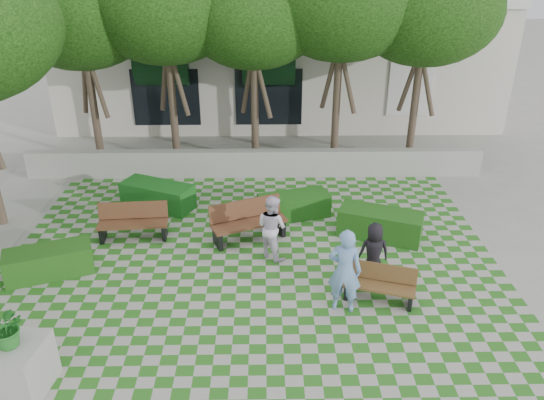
{
  "coord_description": "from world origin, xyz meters",
  "views": [
    {
      "loc": [
        0.33,
        -10.11,
        7.12
      ],
      "look_at": [
        0.5,
        1.5,
        1.4
      ],
      "focal_mm": 35.0,
      "sensor_mm": 36.0,
      "label": 1
    }
  ],
  "objects_px": {
    "bench_east": "(380,284)",
    "bench_west": "(133,222)",
    "planter_front": "(15,357)",
    "person_white": "(272,227)",
    "hedge_midright": "(294,206)",
    "hedge_east": "(380,224)",
    "bench_mid": "(248,222)",
    "hedge_midleft": "(158,195)",
    "hedge_west": "(49,262)",
    "person_blue": "(345,271)",
    "person_dark": "(373,252)"
  },
  "relations": [
    {
      "from": "bench_east",
      "to": "hedge_midleft",
      "type": "relative_size",
      "value": 0.77
    },
    {
      "from": "hedge_east",
      "to": "person_white",
      "type": "distance_m",
      "value": 3.05
    },
    {
      "from": "bench_east",
      "to": "bench_west",
      "type": "xyz_separation_m",
      "value": [
        -5.95,
        2.79,
        0.07
      ]
    },
    {
      "from": "bench_east",
      "to": "person_white",
      "type": "bearing_deg",
      "value": 159.16
    },
    {
      "from": "bench_east",
      "to": "hedge_midright",
      "type": "xyz_separation_m",
      "value": [
        -1.66,
        3.91,
        -0.05
      ]
    },
    {
      "from": "bench_mid",
      "to": "person_blue",
      "type": "distance_m",
      "value": 3.7
    },
    {
      "from": "planter_front",
      "to": "person_white",
      "type": "bearing_deg",
      "value": 43.84
    },
    {
      "from": "hedge_midleft",
      "to": "planter_front",
      "type": "distance_m",
      "value": 7.15
    },
    {
      "from": "bench_east",
      "to": "hedge_east",
      "type": "xyz_separation_m",
      "value": [
        0.55,
        2.74,
        -0.01
      ]
    },
    {
      "from": "hedge_midright",
      "to": "bench_west",
      "type": "bearing_deg",
      "value": -165.36
    },
    {
      "from": "bench_west",
      "to": "person_white",
      "type": "bearing_deg",
      "value": -19.38
    },
    {
      "from": "bench_west",
      "to": "hedge_west",
      "type": "relative_size",
      "value": 0.95
    },
    {
      "from": "person_dark",
      "to": "person_white",
      "type": "bearing_deg",
      "value": -27.39
    },
    {
      "from": "bench_west",
      "to": "hedge_midleft",
      "type": "height_order",
      "value": "bench_west"
    },
    {
      "from": "bench_east",
      "to": "person_white",
      "type": "xyz_separation_m",
      "value": [
        -2.31,
        1.81,
        0.44
      ]
    },
    {
      "from": "bench_mid",
      "to": "hedge_west",
      "type": "relative_size",
      "value": 1.06
    },
    {
      "from": "hedge_west",
      "to": "person_blue",
      "type": "xyz_separation_m",
      "value": [
        6.71,
        -1.42,
        0.63
      ]
    },
    {
      "from": "person_dark",
      "to": "person_white",
      "type": "height_order",
      "value": "person_white"
    },
    {
      "from": "hedge_east",
      "to": "hedge_midright",
      "type": "bearing_deg",
      "value": 152.03
    },
    {
      "from": "hedge_west",
      "to": "person_white",
      "type": "height_order",
      "value": "person_white"
    },
    {
      "from": "hedge_east",
      "to": "bench_east",
      "type": "bearing_deg",
      "value": -101.46
    },
    {
      "from": "bench_mid",
      "to": "hedge_midleft",
      "type": "height_order",
      "value": "bench_mid"
    },
    {
      "from": "bench_mid",
      "to": "hedge_east",
      "type": "xyz_separation_m",
      "value": [
        3.48,
        0.04,
        -0.12
      ]
    },
    {
      "from": "bench_mid",
      "to": "hedge_midleft",
      "type": "bearing_deg",
      "value": 122.49
    },
    {
      "from": "person_blue",
      "to": "bench_mid",
      "type": "bearing_deg",
      "value": -42.54
    },
    {
      "from": "hedge_west",
      "to": "person_white",
      "type": "bearing_deg",
      "value": 7.81
    },
    {
      "from": "bench_west",
      "to": "hedge_midleft",
      "type": "relative_size",
      "value": 0.87
    },
    {
      "from": "hedge_midleft",
      "to": "hedge_west",
      "type": "bearing_deg",
      "value": -118.84
    },
    {
      "from": "hedge_midright",
      "to": "person_blue",
      "type": "bearing_deg",
      "value": -79.05
    },
    {
      "from": "planter_front",
      "to": "person_blue",
      "type": "relative_size",
      "value": 0.89
    },
    {
      "from": "bench_east",
      "to": "bench_west",
      "type": "distance_m",
      "value": 6.57
    },
    {
      "from": "hedge_east",
      "to": "hedge_midright",
      "type": "relative_size",
      "value": 1.09
    },
    {
      "from": "hedge_midright",
      "to": "planter_front",
      "type": "height_order",
      "value": "planter_front"
    },
    {
      "from": "bench_mid",
      "to": "planter_front",
      "type": "relative_size",
      "value": 1.2
    },
    {
      "from": "hedge_east",
      "to": "hedge_west",
      "type": "bearing_deg",
      "value": -168.55
    },
    {
      "from": "person_blue",
      "to": "person_white",
      "type": "height_order",
      "value": "person_blue"
    },
    {
      "from": "bench_west",
      "to": "hedge_midright",
      "type": "height_order",
      "value": "bench_west"
    },
    {
      "from": "bench_mid",
      "to": "person_blue",
      "type": "bearing_deg",
      "value": -78.1
    },
    {
      "from": "hedge_midleft",
      "to": "hedge_west",
      "type": "relative_size",
      "value": 1.09
    },
    {
      "from": "bench_east",
      "to": "person_dark",
      "type": "distance_m",
      "value": 0.85
    },
    {
      "from": "hedge_west",
      "to": "hedge_midright",
      "type": "bearing_deg",
      "value": 25.56
    },
    {
      "from": "hedge_midleft",
      "to": "person_blue",
      "type": "relative_size",
      "value": 1.09
    },
    {
      "from": "hedge_east",
      "to": "person_blue",
      "type": "xyz_separation_m",
      "value": [
        -1.39,
        -3.06,
        0.59
      ]
    },
    {
      "from": "bench_east",
      "to": "hedge_west",
      "type": "height_order",
      "value": "bench_east"
    },
    {
      "from": "hedge_midleft",
      "to": "hedge_east",
      "type": "bearing_deg",
      "value": -16.62
    },
    {
      "from": "planter_front",
      "to": "person_dark",
      "type": "relative_size",
      "value": 1.19
    },
    {
      "from": "hedge_east",
      "to": "planter_front",
      "type": "bearing_deg",
      "value": -144.62
    },
    {
      "from": "bench_west",
      "to": "hedge_midright",
      "type": "relative_size",
      "value": 0.94
    },
    {
      "from": "hedge_midleft",
      "to": "person_blue",
      "type": "height_order",
      "value": "person_blue"
    },
    {
      "from": "bench_west",
      "to": "person_dark",
      "type": "bearing_deg",
      "value": -23.06
    }
  ]
}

